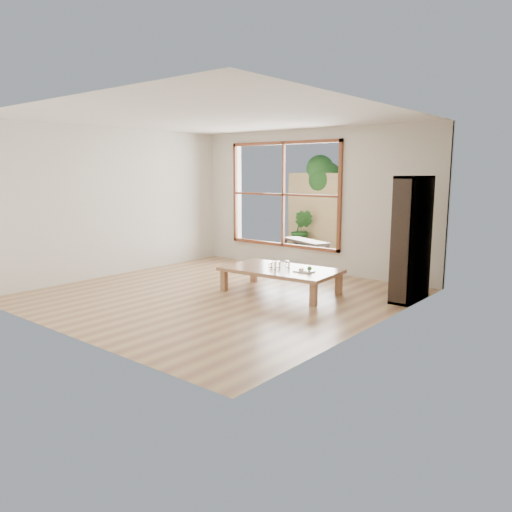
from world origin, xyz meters
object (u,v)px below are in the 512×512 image
(bookshelf, at_px, (412,239))
(low_table, at_px, (281,271))
(garden_bench, at_px, (306,243))
(food_tray, at_px, (305,270))

(bookshelf, bearing_deg, low_table, -153.79)
(bookshelf, bearing_deg, garden_bench, 148.68)
(bookshelf, height_order, garden_bench, bookshelf)
(bookshelf, relative_size, garden_bench, 1.39)
(low_table, xyz_separation_m, bookshelf, (1.70, 0.83, 0.56))
(garden_bench, bearing_deg, low_table, -41.68)
(bookshelf, xyz_separation_m, garden_bench, (-3.03, 1.85, -0.54))
(food_tray, height_order, garden_bench, food_tray)
(food_tray, bearing_deg, garden_bench, 123.06)
(bookshelf, bearing_deg, food_tray, -146.85)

